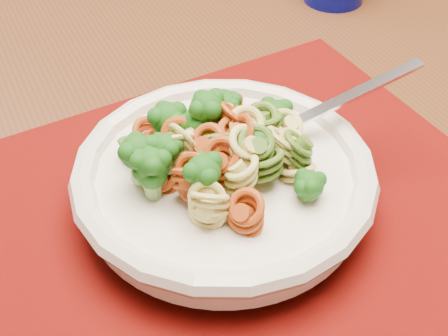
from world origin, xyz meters
name	(u,v)px	position (x,y,z in m)	size (l,w,h in m)	color
dining_table	(232,205)	(0.09, -0.31, 0.60)	(1.30, 0.84, 0.70)	#522B17
placemat	(213,223)	(0.02, -0.41, 0.70)	(0.48, 0.37, 0.00)	#5D0B04
pasta_bowl	(224,179)	(0.04, -0.40, 0.73)	(0.24, 0.24, 0.05)	silver
pasta_broccoli_heap	(224,162)	(0.04, -0.40, 0.75)	(0.20, 0.20, 0.06)	#D7C86A
fork	(270,135)	(0.09, -0.38, 0.75)	(0.19, 0.02, 0.01)	silver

